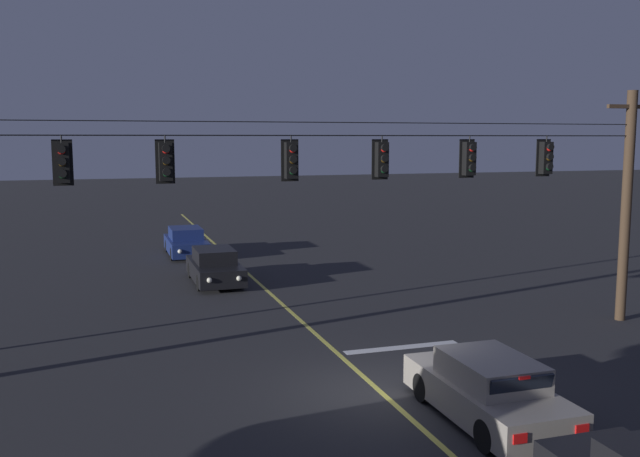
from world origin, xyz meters
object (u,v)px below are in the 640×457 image
Objects in this scene: traffic_light_leftmost at (62,163)px; traffic_light_left_inner at (166,162)px; traffic_light_rightmost at (469,159)px; car_oncoming_trailing at (186,242)px; traffic_light_right_inner at (382,159)px; traffic_light_centre at (291,160)px; car_waiting_near_lane at (488,390)px; car_oncoming_lead at (215,267)px; traffic_light_far_right at (546,158)px.

traffic_light_left_inner is at bearing 0.00° from traffic_light_leftmost.
traffic_light_rightmost is (11.04, 0.00, 0.00)m from traffic_light_leftmost.
traffic_light_left_inner is (2.44, 0.00, 0.00)m from traffic_light_leftmost.
traffic_light_right_inner is at bearing -78.45° from car_oncoming_trailing.
car_waiting_near_lane is (2.59, -5.76, -4.59)m from traffic_light_centre.
traffic_light_leftmost is 18.10m from car_oncoming_trailing.
traffic_light_right_inner is at bearing 0.00° from traffic_light_leftmost.
car_oncoming_lead is (-5.87, 9.78, -4.59)m from traffic_light_rightmost.
traffic_light_rightmost reaches higher than car_waiting_near_lane.
traffic_light_right_inner is at bearing 180.00° from traffic_light_far_right.
car_oncoming_trailing is at bearing 73.84° from traffic_light_leftmost.
traffic_light_leftmost is 2.44m from traffic_light_left_inner.
traffic_light_centre is 0.28× the size of car_oncoming_lead.
traffic_light_right_inner is (5.87, 0.00, 0.00)m from traffic_light_left_inner.
traffic_light_centre is 0.28× the size of car_oncoming_trailing.
car_waiting_near_lane is at bearing -78.60° from car_oncoming_lead.
traffic_light_far_right is 9.09m from car_waiting_near_lane.
traffic_light_rightmost and traffic_light_far_right have the same top height.
traffic_light_leftmost is at bearing 180.00° from traffic_light_far_right.
car_waiting_near_lane and car_oncoming_trailing have the same top height.
traffic_light_centre is 7.81m from car_waiting_near_lane.
traffic_light_centre is at bearing 0.00° from traffic_light_left_inner.
traffic_light_centre is 1.00× the size of traffic_light_right_inner.
traffic_light_leftmost is 11.04m from traffic_light_rightmost.
traffic_light_leftmost is 11.10m from car_waiting_near_lane.
traffic_light_rightmost is at bearing -69.87° from car_oncoming_trailing.
car_oncoming_trailing is at bearing 92.40° from car_oncoming_lead.
traffic_light_far_right is 13.72m from car_oncoming_lead.
car_oncoming_lead is (-3.14, 9.78, -4.59)m from traffic_light_right_inner.
traffic_light_left_inner is 5.87m from traffic_light_right_inner.
car_waiting_near_lane is 0.98× the size of car_oncoming_trailing.
traffic_light_right_inner reaches higher than car_oncoming_lead.
car_oncoming_lead is at bearing 107.81° from traffic_light_right_inner.
car_oncoming_lead is at bearing 62.14° from traffic_light_leftmost.
traffic_light_left_inner is 0.28× the size of car_oncoming_trailing.
traffic_light_right_inner is 1.00× the size of traffic_light_far_right.
car_waiting_near_lane is at bearing -132.82° from traffic_light_far_right.
traffic_light_right_inner is 1.00× the size of traffic_light_rightmost.
car_waiting_near_lane is 15.85m from car_oncoming_lead.
traffic_light_right_inner is at bearing 180.00° from traffic_light_rightmost.
traffic_light_centre is at bearing -86.84° from car_oncoming_lead.
traffic_light_right_inner is at bearing -72.19° from car_oncoming_lead.
traffic_light_left_inner is 1.00× the size of traffic_light_rightmost.
traffic_light_left_inner is 1.00× the size of traffic_light_right_inner.
car_oncoming_trailing is at bearing 81.76° from traffic_light_left_inner.
traffic_light_rightmost is 7.85m from car_waiting_near_lane.
traffic_light_right_inner is (8.31, 0.00, 0.00)m from traffic_light_leftmost.
traffic_light_right_inner is 2.73m from traffic_light_rightmost.
traffic_light_right_inner is 11.25m from car_oncoming_lead.
car_waiting_near_lane is (-5.34, -5.76, -4.59)m from traffic_light_far_right.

